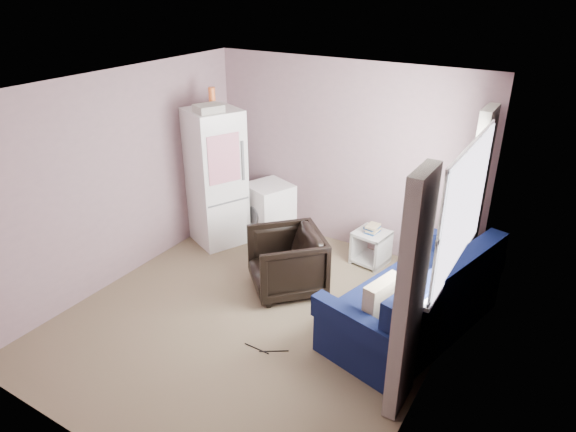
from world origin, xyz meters
name	(u,v)px	position (x,y,z in m)	size (l,w,h in m)	color
room	(255,214)	(0.02, 0.01, 1.25)	(3.84, 4.24, 2.54)	#7C6A51
armchair	(287,259)	(0.00, 0.65, 0.41)	(0.80, 0.75, 0.82)	black
fridge	(216,177)	(-1.47, 1.24, 0.95)	(0.85, 0.85, 2.13)	white
washing_machine	(269,209)	(-0.94, 1.71, 0.41)	(0.72, 0.72, 0.79)	white
side_table	(371,245)	(0.61, 1.74, 0.26)	(0.46, 0.46, 0.55)	#B3B3AF
sofa	(418,303)	(1.57, 0.68, 0.34)	(1.44, 2.27, 0.94)	#0E1742
window_dressing	(448,242)	(1.78, 0.70, 1.11)	(0.17, 2.62, 2.18)	white
floor_cables	(265,350)	(0.40, -0.42, 0.01)	(0.45, 0.17, 0.01)	black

